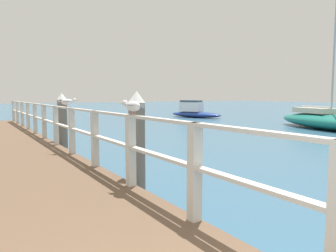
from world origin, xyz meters
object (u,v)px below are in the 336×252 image
seagull_foreground (133,106)px  dock_piling_near (137,147)px  boat_1 (325,120)px  seagull_background (67,102)px  dock_piling_far (63,124)px  boat_2 (194,112)px

seagull_foreground → dock_piling_near: bearing=41.8°
boat_1 → seagull_background: bearing=27.0°
dock_piling_near → seagull_foreground: size_ratio=4.08×
dock_piling_near → dock_piling_far: same height
boat_1 → seagull_foreground: bearing=40.0°
dock_piling_far → boat_2: 17.96m
boat_2 → dock_piling_far: bearing=-157.3°
dock_piling_far → seagull_background: bearing=-100.3°
dock_piling_near → seagull_foreground: bearing=-121.0°
seagull_foreground → seagull_background: bearing=72.6°
dock_piling_near → boat_2: (13.67, 16.63, -0.49)m
dock_piling_far → seagull_background: size_ratio=4.12×
boat_1 → boat_2: boat_1 is taller
boat_1 → dock_piling_far: bearing=19.1°
dock_piling_near → boat_1: bearing=20.7°
boat_2 → boat_1: bearing=-104.9°
boat_1 → boat_2: (-0.55, 11.26, -0.01)m
dock_piling_far → boat_1: size_ratio=0.20×
seagull_background → boat_1: bearing=119.1°
dock_piling_far → boat_2: size_ratio=0.38×
dock_piling_near → seagull_foreground: dock_piling_near is taller
dock_piling_near → boat_1: boat_1 is taller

